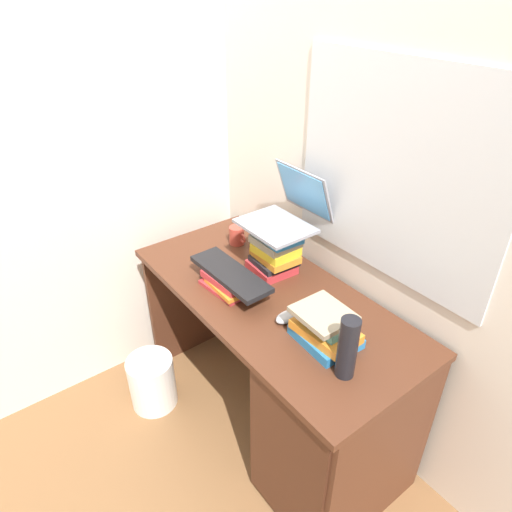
{
  "coord_description": "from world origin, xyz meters",
  "views": [
    {
      "loc": [
        1.21,
        -0.99,
        1.95
      ],
      "look_at": [
        -0.06,
        -0.04,
        0.95
      ],
      "focal_mm": 32.04,
      "sensor_mm": 36.0,
      "label": 1
    }
  ],
  "objects": [
    {
      "name": "water_bottle",
      "position": [
        0.5,
        -0.08,
        0.89
      ],
      "size": [
        0.07,
        0.07,
        0.24
      ],
      "primitive_type": "cylinder",
      "color": "black",
      "rests_on": "desk"
    },
    {
      "name": "laptop",
      "position": [
        -0.13,
        0.19,
        1.06
      ],
      "size": [
        0.31,
        0.33,
        0.24
      ],
      "color": "gray",
      "rests_on": "book_stack_tall"
    },
    {
      "name": "book_stack_side",
      "position": [
        0.35,
        -0.02,
        0.83
      ],
      "size": [
        0.25,
        0.2,
        0.13
      ],
      "color": "#2672B2",
      "rests_on": "desk"
    },
    {
      "name": "wastebasket",
      "position": [
        -0.43,
        -0.43,
        0.15
      ],
      "size": [
        0.23,
        0.23,
        0.29
      ],
      "primitive_type": "cylinder",
      "color": "silver",
      "rests_on": "ground"
    },
    {
      "name": "mug",
      "position": [
        -0.44,
        0.13,
        0.82
      ],
      "size": [
        0.11,
        0.08,
        0.09
      ],
      "color": "#B23F33",
      "rests_on": "desk"
    },
    {
      "name": "book_stack_keyboard_riser",
      "position": [
        -0.14,
        -0.12,
        0.8
      ],
      "size": [
        0.24,
        0.18,
        0.07
      ],
      "color": "#B22D33",
      "rests_on": "desk"
    },
    {
      "name": "computer_mouse",
      "position": [
        0.17,
        -0.06,
        0.79
      ],
      "size": [
        0.06,
        0.1,
        0.04
      ],
      "primitive_type": "ellipsoid",
      "color": "#A5A8AD",
      "rests_on": "desk"
    },
    {
      "name": "desk",
      "position": [
        0.35,
        -0.02,
        0.42
      ],
      "size": [
        1.37,
        0.63,
        0.77
      ],
      "color": "#4C2819",
      "rests_on": "ground"
    },
    {
      "name": "keyboard",
      "position": [
        -0.14,
        -0.11,
        0.85
      ],
      "size": [
        0.42,
        0.15,
        0.02
      ],
      "primitive_type": "cube",
      "rotation": [
        0.0,
        0.0,
        0.02
      ],
      "color": "black",
      "rests_on": "book_stack_keyboard_riser"
    },
    {
      "name": "wall_back",
      "position": [
        0.0,
        0.36,
        1.3
      ],
      "size": [
        6.0,
        0.06,
        2.6
      ],
      "color": "silver",
      "rests_on": "ground"
    },
    {
      "name": "book_stack_tall",
      "position": [
        -0.13,
        0.12,
        0.89
      ],
      "size": [
        0.25,
        0.2,
        0.23
      ],
      "color": "#B22D33",
      "rests_on": "desk"
    },
    {
      "name": "ground_plane",
      "position": [
        0.0,
        0.0,
        0.0
      ],
      "size": [
        6.0,
        6.0,
        0.0
      ],
      "primitive_type": "plane",
      "color": "brown"
    },
    {
      "name": "wall_left",
      "position": [
        -0.82,
        0.0,
        1.3
      ],
      "size": [
        0.05,
        6.0,
        2.6
      ],
      "primitive_type": "cube",
      "color": "beige",
      "rests_on": "ground"
    }
  ]
}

